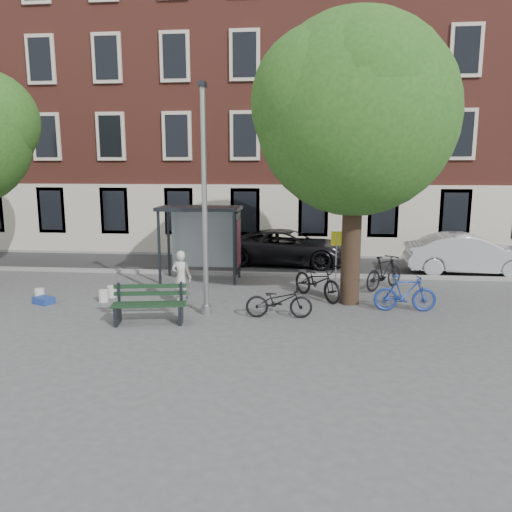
{
  "coord_description": "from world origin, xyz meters",
  "views": [
    {
      "loc": [
        2.66,
        -13.01,
        4.01
      ],
      "look_at": [
        1.24,
        1.34,
        1.4
      ],
      "focal_mm": 35.0,
      "sensor_mm": 36.0,
      "label": 1
    }
  ],
  "objects_px": {
    "lamppost": "(205,213)",
    "painter": "(182,278)",
    "bike_d": "(384,272)",
    "car_dark": "(288,247)",
    "bench": "(149,306)",
    "bus_shelter": "(211,227)",
    "bike_b": "(405,293)",
    "bike_c": "(317,281)",
    "car_silver": "(469,254)",
    "bike_a": "(279,301)",
    "notice_sign": "(336,248)"
  },
  "relations": [
    {
      "from": "bike_a",
      "to": "bus_shelter",
      "type": "bearing_deg",
      "value": 28.52
    },
    {
      "from": "bike_a",
      "to": "bike_d",
      "type": "height_order",
      "value": "bike_d"
    },
    {
      "from": "bike_b",
      "to": "bike_c",
      "type": "bearing_deg",
      "value": 63.79
    },
    {
      "from": "bike_a",
      "to": "bike_b",
      "type": "distance_m",
      "value": 3.59
    },
    {
      "from": "bus_shelter",
      "to": "notice_sign",
      "type": "bearing_deg",
      "value": -18.25
    },
    {
      "from": "bike_b",
      "to": "bike_d",
      "type": "xyz_separation_m",
      "value": [
        -0.19,
        2.54,
        0.05
      ]
    },
    {
      "from": "bike_b",
      "to": "bike_a",
      "type": "bearing_deg",
      "value": 104.08
    },
    {
      "from": "bike_d",
      "to": "car_silver",
      "type": "xyz_separation_m",
      "value": [
        3.5,
        2.65,
        0.2
      ]
    },
    {
      "from": "lamppost",
      "to": "painter",
      "type": "distance_m",
      "value": 2.33
    },
    {
      "from": "bench",
      "to": "car_dark",
      "type": "xyz_separation_m",
      "value": [
        3.3,
        8.17,
        0.27
      ]
    },
    {
      "from": "lamppost",
      "to": "bike_d",
      "type": "bearing_deg",
      "value": 32.42
    },
    {
      "from": "bike_b",
      "to": "car_silver",
      "type": "bearing_deg",
      "value": -33.78
    },
    {
      "from": "bike_a",
      "to": "car_silver",
      "type": "bearing_deg",
      "value": -50.82
    },
    {
      "from": "bike_d",
      "to": "painter",
      "type": "bearing_deg",
      "value": 66.03
    },
    {
      "from": "bike_b",
      "to": "bike_d",
      "type": "bearing_deg",
      "value": 3.01
    },
    {
      "from": "lamppost",
      "to": "bike_d",
      "type": "relative_size",
      "value": 3.26
    },
    {
      "from": "bike_d",
      "to": "car_dark",
      "type": "relative_size",
      "value": 0.36
    },
    {
      "from": "lamppost",
      "to": "car_silver",
      "type": "bearing_deg",
      "value": 34.37
    },
    {
      "from": "painter",
      "to": "bike_c",
      "type": "height_order",
      "value": "painter"
    },
    {
      "from": "lamppost",
      "to": "bus_shelter",
      "type": "relative_size",
      "value": 2.14
    },
    {
      "from": "bus_shelter",
      "to": "car_dark",
      "type": "xyz_separation_m",
      "value": [
        2.59,
        3.16,
        -1.2
      ]
    },
    {
      "from": "lamppost",
      "to": "bike_b",
      "type": "height_order",
      "value": "lamppost"
    },
    {
      "from": "bench",
      "to": "car_silver",
      "type": "xyz_separation_m",
      "value": [
        10.08,
        6.9,
        0.31
      ]
    },
    {
      "from": "bike_c",
      "to": "car_dark",
      "type": "bearing_deg",
      "value": 63.18
    },
    {
      "from": "car_dark",
      "to": "car_silver",
      "type": "xyz_separation_m",
      "value": [
        6.79,
        -1.27,
        0.04
      ]
    },
    {
      "from": "bench",
      "to": "bike_c",
      "type": "distance_m",
      "value": 5.21
    },
    {
      "from": "bench",
      "to": "bike_a",
      "type": "height_order",
      "value": "bench"
    },
    {
      "from": "car_dark",
      "to": "car_silver",
      "type": "bearing_deg",
      "value": -93.2
    },
    {
      "from": "bike_d",
      "to": "bike_c",
      "type": "bearing_deg",
      "value": 76.63
    },
    {
      "from": "painter",
      "to": "bike_d",
      "type": "xyz_separation_m",
      "value": [
        6.16,
        2.51,
        -0.24
      ]
    },
    {
      "from": "painter",
      "to": "notice_sign",
      "type": "xyz_separation_m",
      "value": [
        4.54,
        1.86,
        0.64
      ]
    },
    {
      "from": "bus_shelter",
      "to": "bench",
      "type": "bearing_deg",
      "value": -98.0
    },
    {
      "from": "bike_b",
      "to": "car_silver",
      "type": "distance_m",
      "value": 6.16
    },
    {
      "from": "bus_shelter",
      "to": "bike_a",
      "type": "relative_size",
      "value": 1.6
    },
    {
      "from": "bike_a",
      "to": "painter",
      "type": "bearing_deg",
      "value": 68.18
    },
    {
      "from": "painter",
      "to": "car_silver",
      "type": "relative_size",
      "value": 0.35
    },
    {
      "from": "lamppost",
      "to": "bus_shelter",
      "type": "height_order",
      "value": "lamppost"
    },
    {
      "from": "bench",
      "to": "bike_d",
      "type": "height_order",
      "value": "bike_d"
    },
    {
      "from": "car_dark",
      "to": "bike_a",
      "type": "bearing_deg",
      "value": -172.5
    },
    {
      "from": "bus_shelter",
      "to": "bike_d",
      "type": "relative_size",
      "value": 1.52
    },
    {
      "from": "lamppost",
      "to": "bench",
      "type": "distance_m",
      "value": 2.83
    },
    {
      "from": "painter",
      "to": "bike_b",
      "type": "height_order",
      "value": "painter"
    },
    {
      "from": "painter",
      "to": "bench",
      "type": "height_order",
      "value": "painter"
    },
    {
      "from": "car_silver",
      "to": "bike_b",
      "type": "bearing_deg",
      "value": 150.38
    },
    {
      "from": "bench",
      "to": "car_dark",
      "type": "distance_m",
      "value": 8.81
    },
    {
      "from": "bike_b",
      "to": "car_dark",
      "type": "height_order",
      "value": "car_dark"
    },
    {
      "from": "bike_c",
      "to": "painter",
      "type": "bearing_deg",
      "value": 157.15
    },
    {
      "from": "car_silver",
      "to": "bench",
      "type": "bearing_deg",
      "value": 127.27
    },
    {
      "from": "lamppost",
      "to": "painter",
      "type": "relative_size",
      "value": 3.79
    },
    {
      "from": "bench",
      "to": "bus_shelter",
      "type": "bearing_deg",
      "value": 72.51
    }
  ]
}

